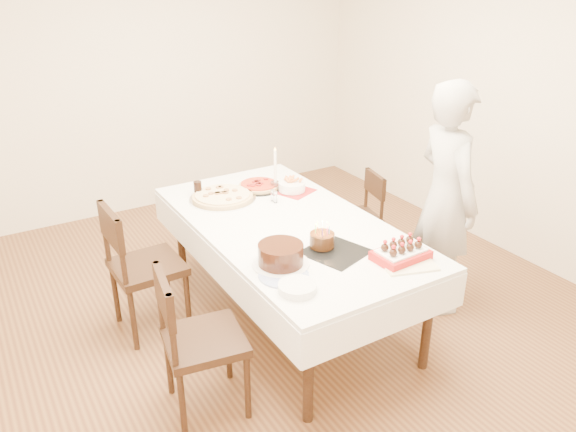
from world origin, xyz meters
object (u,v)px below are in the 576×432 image
person (446,199)px  layer_cake (281,255)px  pizza_white (223,197)px  cola_glass (198,189)px  chair_left_savory (147,267)px  strawberry_box (401,253)px  chair_left_dessert (204,340)px  taper_candle (275,169)px  chair_right_savory (356,218)px  dining_table (288,271)px  pizza_pepperoni (259,186)px  pasta_bowl (292,186)px  birthday_cake (322,235)px

person → layer_cake: 1.40m
pizza_white → cola_glass: bearing=128.0°
chair_left_savory → strawberry_box: size_ratio=2.97×
person → chair_left_dessert: bearing=106.6°
person → pizza_white: (-1.26, 1.01, -0.07)m
taper_candle → cola_glass: taper_candle is taller
chair_right_savory → chair_left_savory: size_ratio=0.80×
dining_table → pizza_pepperoni: 0.78m
person → taper_candle: (-0.83, 0.97, 0.08)m
person → pasta_bowl: bearing=52.6°
taper_candle → chair_left_dessert: bearing=-134.8°
chair_left_savory → person: bearing=156.3°
pizza_white → layer_cake: 1.09m
chair_left_dessert → cola_glass: chair_left_dessert is taller
chair_right_savory → chair_left_savory: chair_left_savory is taller
chair_left_savory → cola_glass: bearing=-146.8°
chair_right_savory → chair_left_dessert: chair_left_dessert is taller
pizza_white → pasta_bowl: size_ratio=2.39×
pizza_pepperoni → taper_candle: (0.09, -0.09, 0.15)m
dining_table → chair_left_savory: (-0.88, 0.39, 0.11)m
chair_right_savory → taper_candle: (-0.72, 0.11, 0.54)m
layer_cake → pizza_white: bearing=83.0°
chair_right_savory → chair_left_dessert: size_ratio=0.84×
layer_cake → chair_right_savory: bearing=35.8°
person → chair_right_savory: bearing=20.2°
layer_cake → birthday_cake: bearing=9.1°
chair_right_savory → pizza_white: (-1.15, 0.15, 0.39)m
person → pizza_pepperoni: (-0.93, 1.06, -0.07)m
layer_cake → strawberry_box: 0.72m
layer_cake → strawberry_box: (0.65, -0.31, -0.03)m
chair_right_savory → cola_glass: (-1.28, 0.32, 0.42)m
chair_left_savory → cola_glass: chair_left_savory is taller
cola_glass → strawberry_box: cola_glass is taller
strawberry_box → chair_left_dessert: bearing=168.1°
person → pizza_pepperoni: 1.41m
chair_right_savory → pizza_pepperoni: (-0.81, 0.21, 0.39)m
pizza_pepperoni → layer_cake: size_ratio=1.01×
dining_table → pasta_bowl: (0.32, 0.47, 0.42)m
birthday_cake → strawberry_box: bearing=-48.9°
dining_table → strawberry_box: (0.31, -0.79, 0.42)m
chair_left_dessert → layer_cake: size_ratio=2.70×
pasta_bowl → chair_right_savory: bearing=-2.1°
pizza_white → pizza_pepperoni: bearing=8.6°
pizza_pepperoni → birthday_cake: size_ratio=2.23×
person → pizza_pepperoni: bearing=53.7°
pizza_pepperoni → person: bearing=-48.9°
pasta_bowl → birthday_cake: (-0.33, -0.89, 0.05)m
dining_table → pizza_pepperoni: pizza_pepperoni is taller
dining_table → chair_left_savory: size_ratio=2.23×
person → pizza_white: person is taller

